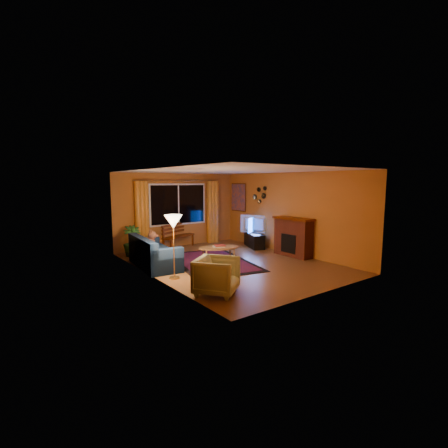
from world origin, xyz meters
TOP-DOWN VIEW (x-y plane):
  - floor at (0.00, 0.00)m, footprint 4.50×6.00m
  - ceiling at (0.00, 0.00)m, footprint 4.50×6.00m
  - wall_back at (0.00, 3.01)m, footprint 4.50×0.02m
  - wall_left at (-2.26, 0.00)m, footprint 0.02×6.00m
  - wall_right at (2.26, 0.00)m, footprint 0.02×6.00m
  - window at (0.00, 2.94)m, footprint 2.00×0.02m
  - curtain_rod at (0.00, 2.90)m, footprint 3.20×0.03m
  - curtain_left at (-1.35, 2.88)m, footprint 0.36×0.36m
  - curtain_right at (1.35, 2.88)m, footprint 0.36×0.36m
  - bench at (-0.17, 2.67)m, footprint 1.37×0.91m
  - potted_plant at (-1.86, 2.41)m, footprint 0.57×0.57m
  - sofa at (-1.82, 0.90)m, footprint 1.01×2.02m
  - dog at (-1.77, 1.34)m, footprint 0.34×0.44m
  - armchair at (-1.70, -1.80)m, footprint 1.07×1.06m
  - floor_lamp at (-1.90, -0.37)m, footprint 0.29×0.29m
  - rug at (-0.34, 0.42)m, footprint 2.54×3.39m
  - coffee_table at (-0.14, 0.35)m, footprint 1.46×1.46m
  - tv_console at (2.00, 1.30)m, footprint 0.79×1.20m
  - television at (2.00, 1.30)m, footprint 0.66×0.98m
  - fireplace at (2.05, -0.40)m, footprint 0.40×1.20m
  - mirror_cluster at (2.21, 1.30)m, footprint 0.06×0.60m
  - painting at (2.22, 2.45)m, footprint 0.04×0.76m

SIDE VIEW (x-z plane):
  - floor at x=0.00m, z-range -0.02..0.00m
  - rug at x=-0.34m, z-range 0.00..0.02m
  - bench at x=-0.17m, z-range 0.00..0.40m
  - coffee_table at x=-0.14m, z-range 0.00..0.41m
  - tv_console at x=2.00m, z-range 0.00..0.47m
  - sofa at x=-1.82m, z-range 0.00..0.79m
  - armchair at x=-1.70m, z-range 0.00..0.81m
  - potted_plant at x=-1.86m, z-range 0.00..0.92m
  - fireplace at x=2.05m, z-range 0.00..1.10m
  - dog at x=-1.77m, z-range 0.39..0.85m
  - floor_lamp at x=-1.90m, z-range 0.00..1.47m
  - television at x=2.00m, z-range 0.47..1.08m
  - curtain_left at x=-1.35m, z-range 0.00..2.24m
  - curtain_right at x=1.35m, z-range 0.00..2.24m
  - wall_back at x=0.00m, z-range 0.00..2.50m
  - wall_left at x=-2.26m, z-range 0.00..2.50m
  - wall_right at x=2.26m, z-range 0.00..2.50m
  - window at x=0.00m, z-range 0.80..2.10m
  - painting at x=2.22m, z-range 1.17..2.13m
  - mirror_cluster at x=2.21m, z-range 1.52..2.08m
  - curtain_rod at x=0.00m, z-range 2.23..2.27m
  - ceiling at x=0.00m, z-range 2.50..2.52m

